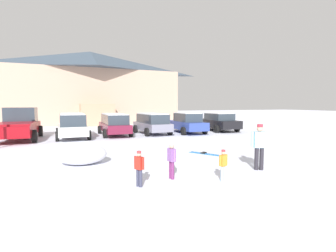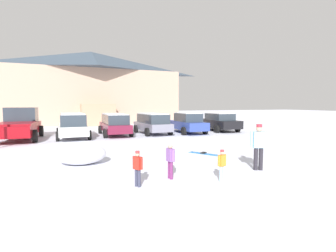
{
  "view_description": "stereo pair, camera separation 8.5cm",
  "coord_description": "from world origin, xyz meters",
  "px_view_note": "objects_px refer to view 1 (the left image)",
  "views": [
    {
      "loc": [
        -6.14,
        -5.26,
        2.4
      ],
      "look_at": [
        -0.58,
        8.98,
        1.1
      ],
      "focal_mm": 28.0,
      "sensor_mm": 36.0,
      "label": 1
    },
    {
      "loc": [
        -6.06,
        -5.29,
        2.4
      ],
      "look_at": [
        -0.58,
        8.98,
        1.1
      ],
      "focal_mm": 28.0,
      "sensor_mm": 36.0,
      "label": 2
    }
  ],
  "objects_px": {
    "parked_white_suv": "(72,125)",
    "plowed_snow_pile": "(82,154)",
    "pair_of_skis": "(204,153)",
    "skier_child_in_purple_jacket": "(172,159)",
    "parked_black_sedan": "(218,122)",
    "parked_blue_hatchback": "(187,123)",
    "skier_child_in_orange_jacket": "(223,164)",
    "parked_grey_wagon": "(152,123)",
    "ski_lodge": "(91,87)",
    "pickup_truck": "(19,125)",
    "skier_child_in_red_jacket": "(139,167)",
    "parked_maroon_van": "(114,124)",
    "skier_adult_in_blue_parka": "(259,144)"
  },
  "relations": [
    {
      "from": "parked_blue_hatchback",
      "to": "skier_child_in_orange_jacket",
      "type": "height_order",
      "value": "parked_blue_hatchback"
    },
    {
      "from": "parked_maroon_van",
      "to": "pickup_truck",
      "type": "height_order",
      "value": "pickup_truck"
    },
    {
      "from": "parked_maroon_van",
      "to": "skier_adult_in_blue_parka",
      "type": "bearing_deg",
      "value": -76.2
    },
    {
      "from": "pair_of_skis",
      "to": "skier_child_in_purple_jacket",
      "type": "bearing_deg",
      "value": -132.64
    },
    {
      "from": "parked_grey_wagon",
      "to": "pickup_truck",
      "type": "height_order",
      "value": "pickup_truck"
    },
    {
      "from": "ski_lodge",
      "to": "skier_child_in_red_jacket",
      "type": "distance_m",
      "value": 27.42
    },
    {
      "from": "plowed_snow_pile",
      "to": "skier_child_in_red_jacket",
      "type": "bearing_deg",
      "value": -69.05
    },
    {
      "from": "parked_maroon_van",
      "to": "plowed_snow_pile",
      "type": "xyz_separation_m",
      "value": [
        -2.87,
        -9.21,
        -0.5
      ]
    },
    {
      "from": "skier_child_in_purple_jacket",
      "to": "ski_lodge",
      "type": "bearing_deg",
      "value": 90.19
    },
    {
      "from": "parked_maroon_van",
      "to": "parked_grey_wagon",
      "type": "relative_size",
      "value": 1.07
    },
    {
      "from": "ski_lodge",
      "to": "skier_child_in_orange_jacket",
      "type": "xyz_separation_m",
      "value": [
        1.47,
        -27.55,
        -3.93
      ]
    },
    {
      "from": "ski_lodge",
      "to": "parked_black_sedan",
      "type": "xyz_separation_m",
      "value": [
        9.62,
        -14.28,
        -3.67
      ]
    },
    {
      "from": "parked_white_suv",
      "to": "pair_of_skis",
      "type": "relative_size",
      "value": 3.05
    },
    {
      "from": "skier_child_in_orange_jacket",
      "to": "ski_lodge",
      "type": "bearing_deg",
      "value": 93.06
    },
    {
      "from": "pair_of_skis",
      "to": "pickup_truck",
      "type": "bearing_deg",
      "value": 135.24
    },
    {
      "from": "pickup_truck",
      "to": "skier_child_in_purple_jacket",
      "type": "bearing_deg",
      "value": -63.85
    },
    {
      "from": "skier_child_in_purple_jacket",
      "to": "plowed_snow_pile",
      "type": "relative_size",
      "value": 0.6
    },
    {
      "from": "skier_child_in_red_jacket",
      "to": "parked_black_sedan",
      "type": "bearing_deg",
      "value": 50.17
    },
    {
      "from": "parked_grey_wagon",
      "to": "skier_child_in_orange_jacket",
      "type": "distance_m",
      "value": 13.16
    },
    {
      "from": "skier_child_in_orange_jacket",
      "to": "parked_grey_wagon",
      "type": "bearing_deg",
      "value": 81.73
    },
    {
      "from": "parked_black_sedan",
      "to": "skier_child_in_purple_jacket",
      "type": "relative_size",
      "value": 4.11
    },
    {
      "from": "parked_white_suv",
      "to": "pickup_truck",
      "type": "xyz_separation_m",
      "value": [
        -3.35,
        0.52,
        0.06
      ]
    },
    {
      "from": "skier_adult_in_blue_parka",
      "to": "skier_child_in_purple_jacket",
      "type": "distance_m",
      "value": 3.41
    },
    {
      "from": "parked_white_suv",
      "to": "plowed_snow_pile",
      "type": "distance_m",
      "value": 8.63
    },
    {
      "from": "parked_blue_hatchback",
      "to": "skier_child_in_purple_jacket",
      "type": "relative_size",
      "value": 4.01
    },
    {
      "from": "parked_black_sedan",
      "to": "plowed_snow_pile",
      "type": "relative_size",
      "value": 2.47
    },
    {
      "from": "ski_lodge",
      "to": "parked_white_suv",
      "type": "height_order",
      "value": "ski_lodge"
    },
    {
      "from": "pickup_truck",
      "to": "skier_adult_in_blue_parka",
      "type": "height_order",
      "value": "pickup_truck"
    },
    {
      "from": "skier_child_in_orange_jacket",
      "to": "skier_adult_in_blue_parka",
      "type": "bearing_deg",
      "value": 20.08
    },
    {
      "from": "parked_black_sedan",
      "to": "skier_child_in_orange_jacket",
      "type": "bearing_deg",
      "value": -121.55
    },
    {
      "from": "pickup_truck",
      "to": "parked_white_suv",
      "type": "bearing_deg",
      "value": -8.77
    },
    {
      "from": "ski_lodge",
      "to": "skier_child_in_red_jacket",
      "type": "bearing_deg",
      "value": -92.3
    },
    {
      "from": "parked_white_suv",
      "to": "pickup_truck",
      "type": "distance_m",
      "value": 3.39
    },
    {
      "from": "ski_lodge",
      "to": "pickup_truck",
      "type": "bearing_deg",
      "value": -112.51
    },
    {
      "from": "skier_child_in_red_jacket",
      "to": "skier_child_in_purple_jacket",
      "type": "bearing_deg",
      "value": 18.84
    },
    {
      "from": "parked_maroon_van",
      "to": "pair_of_skis",
      "type": "relative_size",
      "value": 3.1
    },
    {
      "from": "skier_child_in_orange_jacket",
      "to": "skier_child_in_purple_jacket",
      "type": "height_order",
      "value": "skier_child_in_purple_jacket"
    },
    {
      "from": "parked_black_sedan",
      "to": "skier_child_in_orange_jacket",
      "type": "relative_size",
      "value": 4.83
    },
    {
      "from": "ski_lodge",
      "to": "skier_child_in_purple_jacket",
      "type": "distance_m",
      "value": 26.99
    },
    {
      "from": "parked_blue_hatchback",
      "to": "parked_black_sedan",
      "type": "xyz_separation_m",
      "value": [
        3.34,
        0.51,
        -0.02
      ]
    },
    {
      "from": "skier_child_in_purple_jacket",
      "to": "plowed_snow_pile",
      "type": "height_order",
      "value": "skier_child_in_purple_jacket"
    },
    {
      "from": "skier_adult_in_blue_parka",
      "to": "skier_child_in_orange_jacket",
      "type": "xyz_separation_m",
      "value": [
        -2.01,
        -0.73,
        -0.38
      ]
    },
    {
      "from": "ski_lodge",
      "to": "pair_of_skis",
      "type": "relative_size",
      "value": 13.97
    },
    {
      "from": "skier_child_in_red_jacket",
      "to": "skier_child_in_purple_jacket",
      "type": "relative_size",
      "value": 0.9
    },
    {
      "from": "skier_child_in_orange_jacket",
      "to": "plowed_snow_pile",
      "type": "xyz_separation_m",
      "value": [
        -3.94,
        4.03,
        -0.16
      ]
    },
    {
      "from": "plowed_snow_pile",
      "to": "parked_blue_hatchback",
      "type": "bearing_deg",
      "value": 44.93
    },
    {
      "from": "parked_white_suv",
      "to": "skier_child_in_purple_jacket",
      "type": "bearing_deg",
      "value": -77.1
    },
    {
      "from": "parked_black_sedan",
      "to": "parked_white_suv",
      "type": "bearing_deg",
      "value": -177.09
    },
    {
      "from": "skier_child_in_purple_jacket",
      "to": "parked_grey_wagon",
      "type": "bearing_deg",
      "value": 74.94
    },
    {
      "from": "parked_grey_wagon",
      "to": "skier_child_in_purple_jacket",
      "type": "xyz_separation_m",
      "value": [
        -3.28,
        -12.18,
        -0.23
      ]
    }
  ]
}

